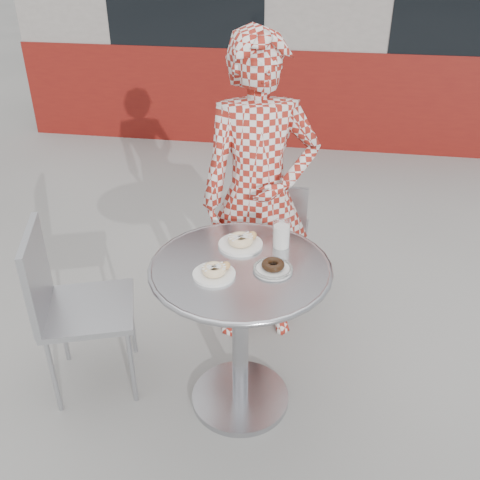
% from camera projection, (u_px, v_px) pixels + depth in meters
% --- Properties ---
extents(ground, '(60.00, 60.00, 0.00)m').
position_uv_depth(ground, '(246.00, 395.00, 2.70)').
color(ground, '#A7A49F').
rests_on(ground, ground).
extents(bistro_table, '(0.79, 0.79, 0.80)m').
position_uv_depth(bistro_table, '(240.00, 302.00, 2.37)').
color(bistro_table, '#BBBBC0').
rests_on(bistro_table, ground).
extents(chair_far, '(0.39, 0.39, 0.81)m').
position_uv_depth(chair_far, '(274.00, 257.00, 3.36)').
color(chair_far, '#A7A9AF').
rests_on(chair_far, ground).
extents(chair_left, '(0.54, 0.54, 0.89)m').
position_uv_depth(chair_left, '(91.00, 338.00, 2.66)').
color(chair_left, '#A7A9AF').
rests_on(chair_left, ground).
extents(seated_person, '(0.70, 0.55, 1.67)m').
position_uv_depth(seated_person, '(259.00, 197.00, 2.76)').
color(seated_person, maroon).
rests_on(seated_person, ground).
extents(plate_far, '(0.20, 0.20, 0.05)m').
position_uv_depth(plate_far, '(241.00, 242.00, 2.41)').
color(plate_far, white).
rests_on(plate_far, bistro_table).
extents(plate_near, '(0.18, 0.18, 0.05)m').
position_uv_depth(plate_near, '(215.00, 271.00, 2.20)').
color(plate_near, white).
rests_on(plate_near, bistro_table).
extents(plate_checker, '(0.17, 0.17, 0.04)m').
position_uv_depth(plate_checker, '(273.00, 267.00, 2.24)').
color(plate_checker, white).
rests_on(plate_checker, bistro_table).
extents(milk_cup, '(0.08, 0.08, 0.13)m').
position_uv_depth(milk_cup, '(281.00, 235.00, 2.38)').
color(milk_cup, white).
rests_on(milk_cup, bistro_table).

